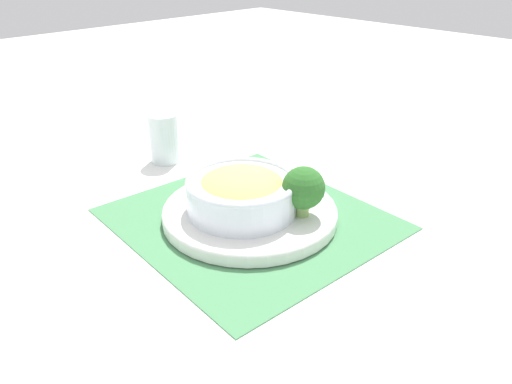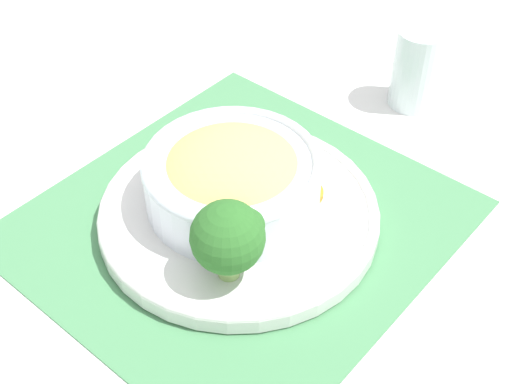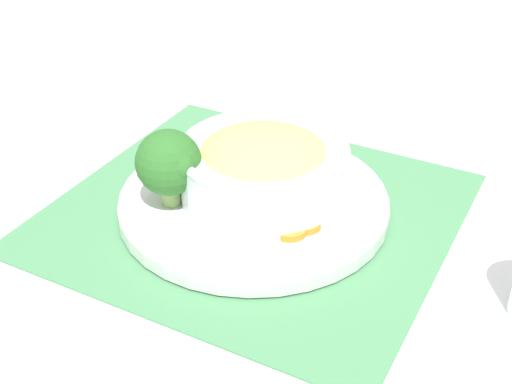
{
  "view_description": "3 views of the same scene",
  "coord_description": "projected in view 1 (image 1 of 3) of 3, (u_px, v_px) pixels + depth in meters",
  "views": [
    {
      "loc": [
        0.52,
        -0.49,
        0.42
      ],
      "look_at": [
        0.01,
        0.0,
        0.06
      ],
      "focal_mm": 35.0,
      "sensor_mm": 36.0,
      "label": 1
    },
    {
      "loc": [
        0.41,
        0.33,
        0.53
      ],
      "look_at": [
        -0.01,
        0.02,
        0.05
      ],
      "focal_mm": 50.0,
      "sensor_mm": 36.0,
      "label": 2
    },
    {
      "loc": [
        -0.26,
        0.58,
        0.43
      ],
      "look_at": [
        -0.01,
        0.02,
        0.04
      ],
      "focal_mm": 50.0,
      "sensor_mm": 36.0,
      "label": 3
    }
  ],
  "objects": [
    {
      "name": "bowl",
      "position": [
        242.0,
        192.0,
        0.8
      ],
      "size": [
        0.18,
        0.18,
        0.07
      ],
      "color": "silver",
      "rests_on": "plate"
    },
    {
      "name": "broccoli_floret",
      "position": [
        303.0,
        188.0,
        0.78
      ],
      "size": [
        0.07,
        0.07,
        0.08
      ],
      "color": "#84AD5B",
      "rests_on": "plate"
    },
    {
      "name": "carrot_slice_middle",
      "position": [
        235.0,
        189.0,
        0.88
      ],
      "size": [
        0.04,
        0.04,
        0.01
      ],
      "color": "orange",
      "rests_on": "plate"
    },
    {
      "name": "placemat",
      "position": [
        250.0,
        218.0,
        0.83
      ],
      "size": [
        0.43,
        0.41,
        0.0
      ],
      "color": "#4C8C59",
      "rests_on": "ground_plane"
    },
    {
      "name": "carrot_slice_near",
      "position": [
        245.0,
        188.0,
        0.88
      ],
      "size": [
        0.04,
        0.04,
        0.01
      ],
      "color": "orange",
      "rests_on": "plate"
    },
    {
      "name": "plate",
      "position": [
        250.0,
        211.0,
        0.82
      ],
      "size": [
        0.29,
        0.29,
        0.02
      ],
      "color": "white",
      "rests_on": "placemat"
    },
    {
      "name": "ground_plane",
      "position": [
        250.0,
        219.0,
        0.83
      ],
      "size": [
        4.0,
        4.0,
        0.0
      ],
      "primitive_type": "plane",
      "color": "white"
    },
    {
      "name": "carrot_slice_far",
      "position": [
        225.0,
        191.0,
        0.87
      ],
      "size": [
        0.04,
        0.04,
        0.01
      ],
      "color": "orange",
      "rests_on": "plate"
    },
    {
      "name": "water_glass",
      "position": [
        164.0,
        141.0,
        1.03
      ],
      "size": [
        0.06,
        0.06,
        0.1
      ],
      "color": "silver",
      "rests_on": "ground_plane"
    }
  ]
}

